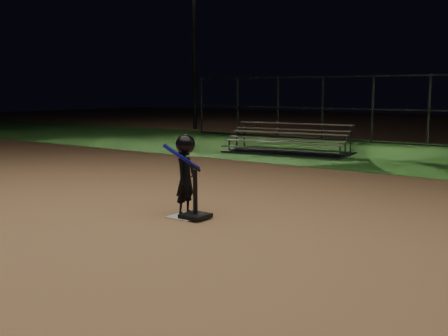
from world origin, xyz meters
TOP-DOWN VIEW (x-y plane):
  - ground at (0.00, 0.00)m, footprint 80.00×80.00m
  - grass_strip at (0.00, 10.00)m, footprint 60.00×8.00m
  - home_plate at (0.00, 0.00)m, footprint 0.45×0.45m
  - batting_tee at (0.19, -0.00)m, footprint 0.38×0.38m
  - child_batter at (-0.12, 0.16)m, footprint 0.45×0.61m
  - bleacher_left at (-2.91, 8.35)m, footprint 3.94×2.24m
  - backstop_fence at (0.00, 13.00)m, footprint 20.08×0.08m
  - light_pole_left at (-12.00, 14.94)m, footprint 0.90×0.53m

SIDE VIEW (x-z plane):
  - ground at x=0.00m, z-range 0.00..0.00m
  - grass_strip at x=0.00m, z-range 0.00..0.01m
  - home_plate at x=0.00m, z-range 0.00..0.02m
  - batting_tee at x=0.19m, z-range -0.21..0.53m
  - bleacher_left at x=-2.91m, z-range -0.27..0.65m
  - child_batter at x=-0.12m, z-range 0.04..1.30m
  - backstop_fence at x=0.00m, z-range 0.00..2.50m
  - light_pole_left at x=-12.00m, z-range 0.80..9.10m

